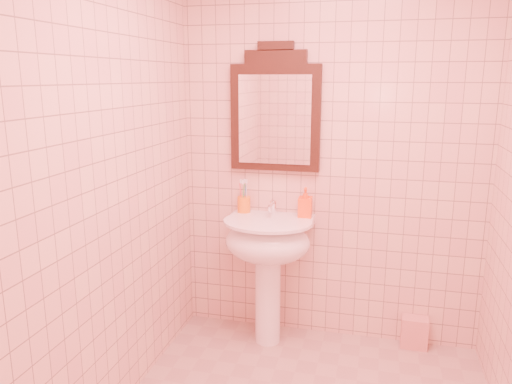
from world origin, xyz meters
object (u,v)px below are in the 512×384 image
(pedestal_sink, at_px, (268,250))
(toothbrush_cup, at_px, (244,204))
(soap_dispenser, at_px, (305,202))
(towel, at_px, (414,332))
(mirror, at_px, (275,112))

(pedestal_sink, xyz_separation_m, toothbrush_cup, (-0.20, 0.16, 0.26))
(pedestal_sink, xyz_separation_m, soap_dispenser, (0.22, 0.14, 0.30))
(towel, bearing_deg, pedestal_sink, -170.15)
(pedestal_sink, height_order, towel, pedestal_sink)
(pedestal_sink, bearing_deg, toothbrush_cup, 142.51)
(mirror, bearing_deg, towel, -1.91)
(soap_dispenser, relative_size, towel, 0.95)
(pedestal_sink, relative_size, mirror, 1.04)
(soap_dispenser, bearing_deg, mirror, 163.06)
(soap_dispenser, distance_m, towel, 1.14)
(soap_dispenser, bearing_deg, pedestal_sink, -149.23)
(soap_dispenser, xyz_separation_m, towel, (0.75, 0.02, -0.86))
(mirror, xyz_separation_m, soap_dispenser, (0.22, -0.06, -0.58))
(towel, bearing_deg, soap_dispenser, -178.16)
(towel, bearing_deg, toothbrush_cup, -179.43)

